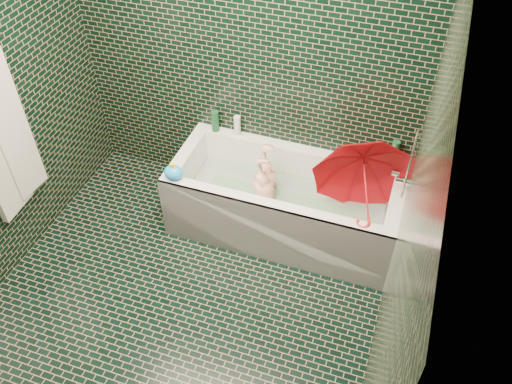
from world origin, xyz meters
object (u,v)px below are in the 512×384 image
(bathtub, at_px, (284,209))
(umbrella, at_px, (366,189))
(bath_toy, at_px, (173,172))
(child, at_px, (267,197))
(rubber_duck, at_px, (385,161))

(bathtub, xyz_separation_m, umbrella, (0.58, -0.02, 0.40))
(bath_toy, bearing_deg, bathtub, 15.07)
(bathtub, bearing_deg, bath_toy, -158.73)
(child, xyz_separation_m, rubber_duck, (0.79, 0.37, 0.29))
(bathtub, distance_m, child, 0.17)
(bathtub, height_order, child, bathtub)
(umbrella, bearing_deg, child, 165.82)
(rubber_duck, bearing_deg, child, -177.55)
(bathtub, xyz_separation_m, bath_toy, (-0.75, -0.29, 0.40))
(rubber_duck, height_order, bath_toy, bath_toy)
(bathtub, relative_size, umbrella, 2.39)
(bathtub, distance_m, rubber_duck, 0.84)
(child, distance_m, rubber_duck, 0.92)
(umbrella, bearing_deg, bathtub, 163.78)
(bathtub, height_order, rubber_duck, rubber_duck)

